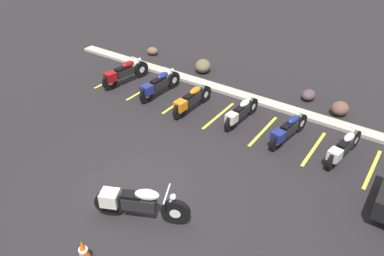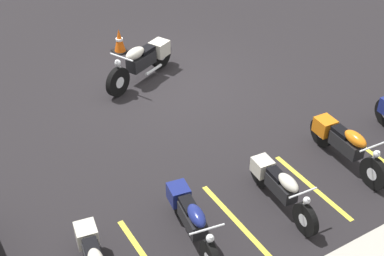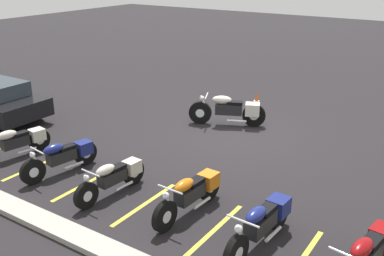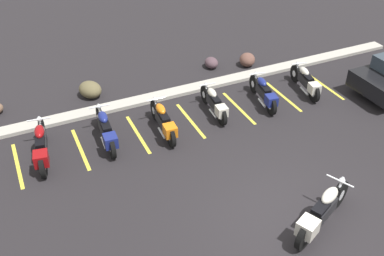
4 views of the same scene
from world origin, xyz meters
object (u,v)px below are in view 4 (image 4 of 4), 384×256
at_px(landscape_rock_2, 247,60).
at_px(parked_bike_1, 106,130).
at_px(parked_bike_0, 41,146).
at_px(landscape_rock_3, 90,90).
at_px(parked_bike_5, 306,81).
at_px(parked_bike_3, 215,103).
at_px(parked_bike_4, 264,93).
at_px(motorcycle_cream_featured, 322,212).
at_px(parked_bike_2, 164,121).
at_px(landscape_rock_0, 211,63).

bearing_deg(landscape_rock_2, parked_bike_1, -157.80).
distance_m(parked_bike_0, landscape_rock_3, 3.48).
xyz_separation_m(parked_bike_5, landscape_rock_3, (-6.80, 2.82, -0.15)).
distance_m(parked_bike_1, landscape_rock_3, 2.82).
height_order(parked_bike_3, parked_bike_4, parked_bike_4).
relative_size(parked_bike_1, landscape_rock_2, 3.54).
height_order(motorcycle_cream_featured, parked_bike_2, motorcycle_cream_featured).
bearing_deg(parked_bike_5, parked_bike_4, 101.51).
xyz_separation_m(parked_bike_4, landscape_rock_3, (-5.08, 2.86, -0.16)).
relative_size(parked_bike_2, parked_bike_3, 1.08).
height_order(motorcycle_cream_featured, landscape_rock_0, motorcycle_cream_featured).
xyz_separation_m(landscape_rock_2, landscape_rock_3, (-5.99, 0.26, 0.02)).
xyz_separation_m(motorcycle_cream_featured, parked_bike_0, (-5.37, 5.25, -0.02)).
xyz_separation_m(motorcycle_cream_featured, parked_bike_2, (-1.86, 5.01, -0.06)).
height_order(parked_bike_5, landscape_rock_3, parked_bike_5).
xyz_separation_m(parked_bike_1, landscape_rock_0, (4.92, 2.99, -0.26)).
relative_size(parked_bike_5, landscape_rock_0, 3.33).
bearing_deg(landscape_rock_2, landscape_rock_3, 177.50).
relative_size(parked_bike_4, landscape_rock_0, 3.38).
bearing_deg(parked_bike_3, landscape_rock_0, -20.73).
xyz_separation_m(parked_bike_2, parked_bike_5, (5.35, 0.22, -0.02)).
distance_m(motorcycle_cream_featured, landscape_rock_3, 8.71).
height_order(motorcycle_cream_featured, landscape_rock_3, motorcycle_cream_featured).
xyz_separation_m(motorcycle_cream_featured, landscape_rock_2, (2.67, 7.79, -0.25)).
relative_size(motorcycle_cream_featured, landscape_rock_2, 3.57).
bearing_deg(parked_bike_1, motorcycle_cream_featured, -142.34).
xyz_separation_m(parked_bike_2, parked_bike_4, (3.62, 0.18, -0.01)).
distance_m(parked_bike_1, landscape_rock_0, 5.76).
xyz_separation_m(parked_bike_1, landscape_rock_3, (0.23, 2.80, -0.19)).
bearing_deg(parked_bike_3, landscape_rock_3, 54.85).
bearing_deg(landscape_rock_0, parked_bike_5, -54.84).
xyz_separation_m(motorcycle_cream_featured, parked_bike_4, (1.76, 5.19, -0.07)).
bearing_deg(parked_bike_5, landscape_rock_2, 27.63).
relative_size(landscape_rock_2, landscape_rock_3, 0.75).
bearing_deg(landscape_rock_3, parked_bike_4, -29.41).
distance_m(parked_bike_3, landscape_rock_0, 3.24).
relative_size(parked_bike_2, parked_bike_4, 1.04).
bearing_deg(motorcycle_cream_featured, parked_bike_3, 65.30).
height_order(parked_bike_0, landscape_rock_3, parked_bike_0).
height_order(motorcycle_cream_featured, parked_bike_0, motorcycle_cream_featured).
height_order(motorcycle_cream_featured, parked_bike_5, motorcycle_cream_featured).
bearing_deg(parked_bike_1, parked_bike_5, -86.53).
height_order(parked_bike_4, landscape_rock_0, parked_bike_4).
relative_size(motorcycle_cream_featured, parked_bike_0, 0.98).
height_order(parked_bike_1, landscape_rock_2, parked_bike_1).
xyz_separation_m(landscape_rock_0, landscape_rock_2, (1.30, -0.45, 0.06)).
distance_m(parked_bike_1, parked_bike_3, 3.55).
bearing_deg(parked_bike_5, parked_bike_1, 99.89).
height_order(parked_bike_2, landscape_rock_2, parked_bike_2).
height_order(parked_bike_0, parked_bike_1, parked_bike_0).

